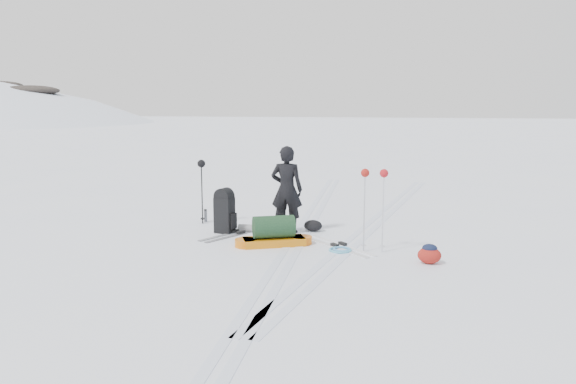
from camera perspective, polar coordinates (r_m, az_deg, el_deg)
name	(u,v)px	position (r m, az deg, el deg)	size (l,w,h in m)	color
ground	(298,239)	(11.35, 1.00, -4.80)	(200.00, 200.00, 0.00)	white
ski_tracks	(334,231)	(12.08, 4.74, -3.96)	(3.38, 17.97, 0.01)	silver
skier	(287,190)	(11.74, -0.13, 0.25)	(0.67, 0.44, 1.84)	black
pulk_sled	(274,234)	(10.81, -1.46, -4.29)	(1.55, 1.04, 0.58)	#CC700C
expedition_rucksack	(228,212)	(11.86, -6.12, -2.05)	(1.06, 0.46, 0.96)	black
ski_poles_black	(202,171)	(12.78, -8.78, 2.09)	(0.18, 0.21, 1.46)	black
ski_poles_silver	(374,183)	(10.26, 8.76, 0.95)	(0.49, 0.18, 1.54)	#BBBCC2
touring_skis_grey	(238,233)	(11.85, -5.14, -4.16)	(1.14, 1.86, 0.07)	gray
touring_skis_white	(339,246)	(10.81, 5.17, -5.45)	(1.57, 1.52, 0.07)	silver
rope_coil	(341,250)	(10.49, 5.38, -5.85)	(0.50, 0.50, 0.05)	#53ACCA
small_daypack	(429,254)	(9.91, 14.17, -6.14)	(0.50, 0.48, 0.34)	maroon
thermos_pair	(210,216)	(13.11, -7.92, -2.39)	(0.28, 0.20, 0.29)	slate
stuff_sack	(313,226)	(12.01, 2.56, -3.44)	(0.41, 0.32, 0.24)	black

